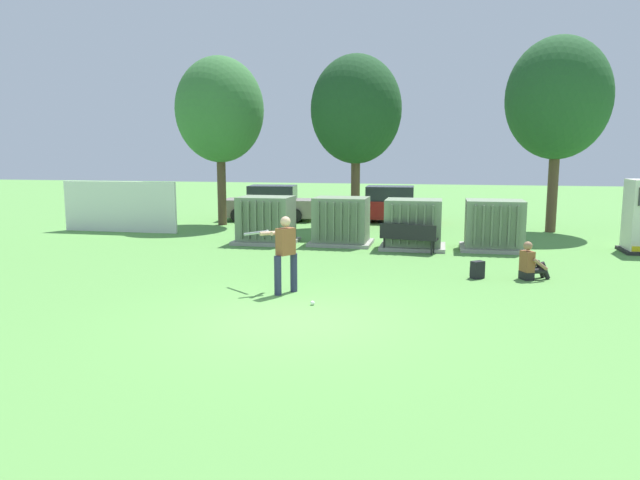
% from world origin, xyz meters
% --- Properties ---
extents(ground_plane, '(96.00, 96.00, 0.00)m').
position_xyz_m(ground_plane, '(0.00, 0.00, 0.00)').
color(ground_plane, '#5B9947').
extents(fence_panel, '(4.80, 0.12, 2.00)m').
position_xyz_m(fence_panel, '(-9.89, 10.50, 1.00)').
color(fence_panel, white).
rests_on(fence_panel, ground).
extents(transformer_west, '(2.10, 1.70, 1.62)m').
position_xyz_m(transformer_west, '(-3.37, 8.93, 0.79)').
color(transformer_west, '#9E9B93').
rests_on(transformer_west, ground).
extents(transformer_mid_west, '(2.10, 1.70, 1.62)m').
position_xyz_m(transformer_mid_west, '(-0.75, 9.15, 0.79)').
color(transformer_mid_west, '#9E9B93').
rests_on(transformer_mid_west, ground).
extents(transformer_mid_east, '(2.10, 1.70, 1.62)m').
position_xyz_m(transformer_mid_east, '(1.70, 8.80, 0.79)').
color(transformer_mid_east, '#9E9B93').
rests_on(transformer_mid_east, ground).
extents(transformer_east, '(2.10, 1.70, 1.62)m').
position_xyz_m(transformer_east, '(4.27, 9.05, 0.79)').
color(transformer_east, '#9E9B93').
rests_on(transformer_east, ground).
extents(park_bench, '(1.84, 0.75, 0.92)m').
position_xyz_m(park_bench, '(1.60, 7.92, 0.54)').
color(park_bench, black).
rests_on(park_bench, ground).
extents(batter, '(1.47, 1.11, 1.74)m').
position_xyz_m(batter, '(-0.81, 2.00, 0.98)').
color(batter, '#282D4C').
rests_on(batter, ground).
extents(sports_ball, '(0.09, 0.09, 0.09)m').
position_xyz_m(sports_ball, '(0.05, 1.09, 0.04)').
color(sports_ball, white).
rests_on(sports_ball, ground).
extents(seated_spectator, '(0.79, 0.67, 0.96)m').
position_xyz_m(seated_spectator, '(4.82, 4.64, 0.38)').
color(seated_spectator, black).
rests_on(seated_spectator, ground).
extents(backpack, '(0.38, 0.37, 0.44)m').
position_xyz_m(backpack, '(3.53, 4.48, 0.21)').
color(backpack, black).
rests_on(backpack, ground).
extents(tree_left, '(3.74, 3.74, 7.14)m').
position_xyz_m(tree_left, '(-6.76, 13.47, 4.90)').
color(tree_left, brown).
rests_on(tree_left, ground).
extents(tree_center_left, '(3.69, 3.69, 7.04)m').
position_xyz_m(tree_center_left, '(-0.93, 13.56, 4.83)').
color(tree_center_left, brown).
rests_on(tree_center_left, ground).
extents(tree_center_right, '(3.95, 3.95, 7.54)m').
position_xyz_m(tree_center_right, '(6.84, 14.02, 5.17)').
color(tree_center_right, brown).
rests_on(tree_center_right, ground).
extents(parked_car_leftmost, '(4.36, 2.26, 1.62)m').
position_xyz_m(parked_car_leftmost, '(-5.20, 15.53, 0.75)').
color(parked_car_leftmost, gray).
rests_on(parked_car_leftmost, ground).
extents(parked_car_left_of_center, '(4.27, 2.05, 1.62)m').
position_xyz_m(parked_car_left_of_center, '(0.17, 16.03, 0.75)').
color(parked_car_left_of_center, maroon).
rests_on(parked_car_left_of_center, ground).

